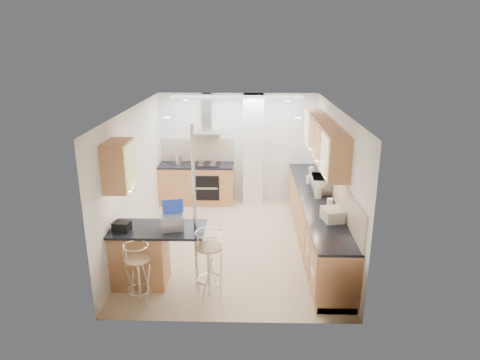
{
  "coord_description": "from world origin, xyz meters",
  "views": [
    {
      "loc": [
        0.27,
        -7.27,
        3.6
      ],
      "look_at": [
        0.1,
        0.2,
        1.17
      ],
      "focal_mm": 32.0,
      "sensor_mm": 36.0,
      "label": 1
    }
  ],
  "objects_px": {
    "laptop": "(172,222)",
    "bread_bin": "(332,215)",
    "bar_stool_near": "(138,274)",
    "bar_stool_end": "(209,263)",
    "microwave": "(322,184)"
  },
  "relations": [
    {
      "from": "laptop",
      "to": "microwave",
      "type": "bearing_deg",
      "value": 21.2
    },
    {
      "from": "laptop",
      "to": "bar_stool_near",
      "type": "relative_size",
      "value": 0.35
    },
    {
      "from": "bar_stool_end",
      "to": "bread_bin",
      "type": "xyz_separation_m",
      "value": [
        1.89,
        0.65,
        0.51
      ]
    },
    {
      "from": "laptop",
      "to": "bar_stool_end",
      "type": "bearing_deg",
      "value": -35.07
    },
    {
      "from": "microwave",
      "to": "bread_bin",
      "type": "relative_size",
      "value": 1.48
    },
    {
      "from": "bar_stool_end",
      "to": "bread_bin",
      "type": "distance_m",
      "value": 2.06
    },
    {
      "from": "microwave",
      "to": "bar_stool_near",
      "type": "xyz_separation_m",
      "value": [
        -2.92,
        -2.25,
        -0.61
      ]
    },
    {
      "from": "microwave",
      "to": "laptop",
      "type": "height_order",
      "value": "microwave"
    },
    {
      "from": "laptop",
      "to": "bar_stool_end",
      "type": "height_order",
      "value": "laptop"
    },
    {
      "from": "bar_stool_end",
      "to": "bread_bin",
      "type": "relative_size",
      "value": 2.78
    },
    {
      "from": "bar_stool_near",
      "to": "bar_stool_end",
      "type": "bearing_deg",
      "value": -4.37
    },
    {
      "from": "laptop",
      "to": "bread_bin",
      "type": "bearing_deg",
      "value": -4.28
    },
    {
      "from": "bread_bin",
      "to": "bar_stool_near",
      "type": "bearing_deg",
      "value": -173.89
    },
    {
      "from": "bar_stool_near",
      "to": "bar_stool_end",
      "type": "relative_size",
      "value": 0.91
    },
    {
      "from": "microwave",
      "to": "bar_stool_near",
      "type": "height_order",
      "value": "microwave"
    }
  ]
}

